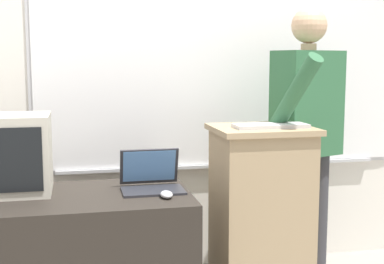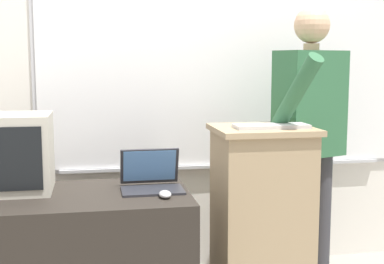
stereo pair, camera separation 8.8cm
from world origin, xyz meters
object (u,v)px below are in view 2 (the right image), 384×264
Objects in this scene: person_presenter at (309,131)px; crt_monitor at (17,153)px; side_desk at (85,261)px; computer_mouse_by_laptop at (165,194)px; laptop at (151,177)px; wireless_keyboard at (271,126)px; lectern_podium at (261,218)px.

person_presenter is 1.63m from crt_monitor.
computer_mouse_by_laptop is (0.39, -0.15, 0.37)m from side_desk.
laptop is at bearing 171.11° from person_presenter.
laptop is (0.35, 0.06, 0.41)m from side_desk.
computer_mouse_by_laptop is at bearing -176.47° from person_presenter.
person_presenter is 4.26× the size of wireless_keyboard.
crt_monitor is (-0.67, 0.07, 0.14)m from laptop.
side_desk is 1.18m from wireless_keyboard.
side_desk is at bearing -170.56° from laptop.
crt_monitor is at bearing 164.31° from person_presenter.
wireless_keyboard is (-0.32, -0.24, 0.06)m from person_presenter.
side_desk is at bearing 170.79° from person_presenter.
person_presenter is at bearing 3.83° from crt_monitor.
computer_mouse_by_laptop is at bearing -20.65° from side_desk.
computer_mouse_by_laptop is (-0.90, -0.38, -0.24)m from person_presenter.
lectern_podium is 0.59m from person_presenter.
laptop is 0.69m from wireless_keyboard.
crt_monitor is (-0.33, 0.13, 0.55)m from side_desk.
computer_mouse_by_laptop is (-0.58, -0.14, -0.30)m from wireless_keyboard.
lectern_podium is at bearing -3.36° from crt_monitor.
computer_mouse_by_laptop is (-0.56, -0.20, 0.21)m from lectern_podium.
lectern_podium is at bearing 19.70° from computer_mouse_by_laptop.
person_presenter is 16.62× the size of computer_mouse_by_laptop.
computer_mouse_by_laptop is at bearing -77.11° from laptop.
wireless_keyboard is 3.91× the size of computer_mouse_by_laptop.
crt_monitor is at bearing 174.19° from wireless_keyboard.
crt_monitor reaches higher than side_desk.
laptop is at bearing -5.86° from crt_monitor.
crt_monitor is (-1.62, -0.11, -0.06)m from person_presenter.
crt_monitor is (-1.28, 0.08, 0.39)m from lectern_podium.
lectern_podium is 10.09× the size of computer_mouse_by_laptop.
side_desk is 0.54m from laptop.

